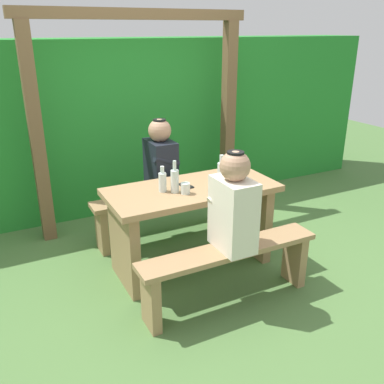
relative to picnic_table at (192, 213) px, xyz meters
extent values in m
plane|color=#4D733B|center=(0.00, 0.00, -0.50)|extent=(12.00, 12.00, 0.00)
cube|color=#24832C|center=(0.00, 1.73, 0.42)|extent=(6.40, 0.64, 1.84)
cube|color=brown|center=(-1.02, 1.11, 0.51)|extent=(0.12, 0.12, 2.01)
cube|color=brown|center=(1.02, 1.11, 0.51)|extent=(0.12, 0.12, 2.01)
cube|color=brown|center=(0.00, 1.11, 1.56)|extent=(2.27, 0.10, 0.10)
cube|color=#9E7A51|center=(0.00, 0.00, 0.21)|extent=(1.40, 0.64, 0.05)
cube|color=#9E7A51|center=(-0.60, 0.00, -0.16)|extent=(0.08, 0.54, 0.68)
cube|color=#9E7A51|center=(0.60, 0.00, -0.16)|extent=(0.08, 0.54, 0.68)
cube|color=#9E7A51|center=(0.00, -0.60, -0.05)|extent=(1.40, 0.24, 0.04)
cube|color=#9E7A51|center=(-0.62, -0.60, -0.29)|extent=(0.07, 0.22, 0.42)
cube|color=#9E7A51|center=(0.62, -0.60, -0.29)|extent=(0.07, 0.22, 0.42)
cube|color=#9E7A51|center=(0.00, 0.60, -0.05)|extent=(1.40, 0.24, 0.04)
cube|color=#9E7A51|center=(-0.62, 0.60, -0.29)|extent=(0.07, 0.22, 0.42)
cube|color=#9E7A51|center=(0.62, 0.60, -0.29)|extent=(0.07, 0.22, 0.42)
cube|color=silver|center=(0.02, -0.60, 0.23)|extent=(0.22, 0.34, 0.52)
sphere|color=tan|center=(0.02, -0.60, 0.58)|extent=(0.21, 0.21, 0.21)
cylinder|color=black|center=(0.02, -0.60, 0.67)|extent=(0.12, 0.12, 0.02)
cylinder|color=silver|center=(0.02, -0.46, 0.33)|extent=(0.25, 0.07, 0.15)
cube|color=black|center=(-0.02, 0.60, 0.23)|extent=(0.22, 0.34, 0.52)
sphere|color=tan|center=(-0.02, 0.60, 0.58)|extent=(0.21, 0.21, 0.21)
cylinder|color=black|center=(-0.02, 0.60, 0.67)|extent=(0.12, 0.12, 0.02)
cylinder|color=black|center=(-0.02, 0.46, 0.33)|extent=(0.25, 0.07, 0.15)
cylinder|color=silver|center=(-0.11, -0.11, 0.28)|extent=(0.07, 0.07, 0.09)
cylinder|color=silver|center=(-0.25, 0.02, 0.31)|extent=(0.06, 0.06, 0.15)
cylinder|color=silver|center=(-0.25, 0.02, 0.41)|extent=(0.03, 0.03, 0.06)
cylinder|color=silver|center=(-0.17, -0.04, 0.32)|extent=(0.06, 0.06, 0.18)
cylinder|color=silver|center=(-0.17, -0.04, 0.45)|extent=(0.03, 0.03, 0.08)
cylinder|color=silver|center=(0.27, 0.00, 0.32)|extent=(0.07, 0.07, 0.16)
cylinder|color=silver|center=(0.27, 0.00, 0.43)|extent=(0.03, 0.03, 0.07)
cube|color=black|center=(-0.04, 0.04, 0.24)|extent=(0.09, 0.15, 0.01)
camera|label=1|loc=(-1.46, -2.86, 1.45)|focal=39.51mm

